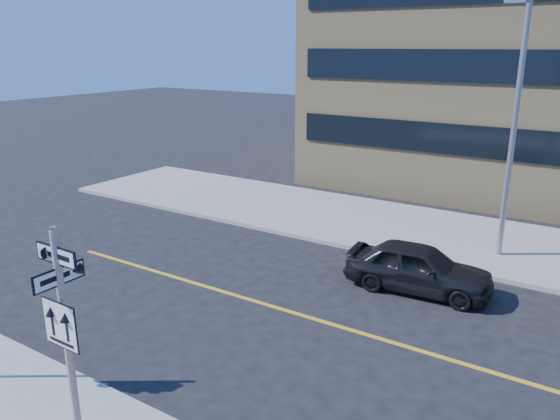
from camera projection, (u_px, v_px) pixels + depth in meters
The scene contains 5 objects.
ground at pixel (182, 385), 11.42m from camera, with size 120.00×120.00×0.00m, color black.
sign_pole at pixel (65, 332), 8.69m from camera, with size 0.92×0.92×4.06m.
parked_car_a at pixel (418, 267), 15.63m from camera, with size 4.14×1.67×1.41m, color black.
streetlight_a at pixel (514, 116), 16.60m from camera, with size 0.55×2.25×8.00m.
building_brick at pixel (538, 0), 27.85m from camera, with size 18.00×18.00×18.00m, color tan.
Camera 1 is at (7.08, -7.16, 6.83)m, focal length 35.00 mm.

